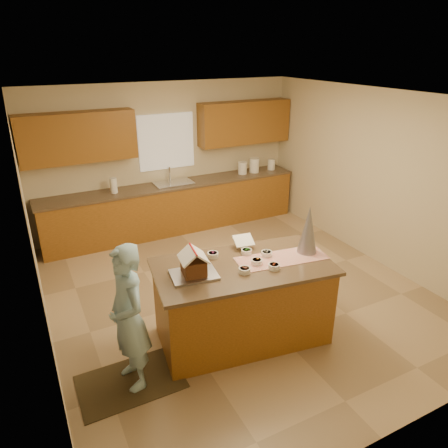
{
  "coord_description": "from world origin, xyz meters",
  "views": [
    {
      "loc": [
        -2.49,
        -4.49,
        3.27
      ],
      "look_at": [
        -0.1,
        0.2,
        1.0
      ],
      "focal_mm": 33.31,
      "sensor_mm": 36.0,
      "label": 1
    }
  ],
  "objects_px": {
    "boy": "(129,318)",
    "island_base": "(242,303)",
    "tinsel_tree": "(308,230)",
    "gingerbread_house": "(194,264)"
  },
  "relations": [
    {
      "from": "island_base",
      "to": "tinsel_tree",
      "type": "distance_m",
      "value": 1.16
    },
    {
      "from": "boy",
      "to": "tinsel_tree",
      "type": "bearing_deg",
      "value": 84.62
    },
    {
      "from": "tinsel_tree",
      "to": "gingerbread_house",
      "type": "distance_m",
      "value": 1.44
    },
    {
      "from": "tinsel_tree",
      "to": "boy",
      "type": "bearing_deg",
      "value": -178.18
    },
    {
      "from": "tinsel_tree",
      "to": "boy",
      "type": "xyz_separation_m",
      "value": [
        -2.2,
        -0.07,
        -0.48
      ]
    },
    {
      "from": "tinsel_tree",
      "to": "boy",
      "type": "height_order",
      "value": "boy"
    },
    {
      "from": "tinsel_tree",
      "to": "gingerbread_house",
      "type": "relative_size",
      "value": 1.74
    },
    {
      "from": "tinsel_tree",
      "to": "gingerbread_house",
      "type": "bearing_deg",
      "value": 176.05
    },
    {
      "from": "boy",
      "to": "island_base",
      "type": "bearing_deg",
      "value": 88.51
    },
    {
      "from": "island_base",
      "to": "tinsel_tree",
      "type": "xyz_separation_m",
      "value": [
        0.83,
        -0.07,
        0.81
      ]
    }
  ]
}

